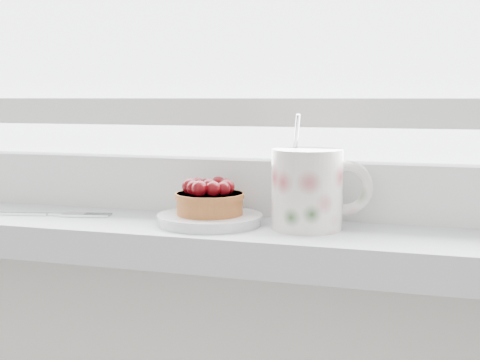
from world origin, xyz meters
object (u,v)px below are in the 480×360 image
at_px(raspberry_tart, 210,198).
at_px(fork, 36,214).
at_px(saucer, 210,219).
at_px(floral_mug, 310,188).

distance_m(raspberry_tart, fork, 0.23).
bearing_deg(fork, raspberry_tart, 2.37).
xyz_separation_m(saucer, fork, (-0.23, -0.01, -0.00)).
xyz_separation_m(saucer, raspberry_tart, (-0.00, 0.00, 0.03)).
relative_size(saucer, floral_mug, 0.95).
height_order(raspberry_tart, floral_mug, floral_mug).
bearing_deg(raspberry_tart, floral_mug, 4.37).
bearing_deg(saucer, floral_mug, 4.38).
bearing_deg(floral_mug, saucer, -175.62).
relative_size(raspberry_tart, fork, 0.43).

